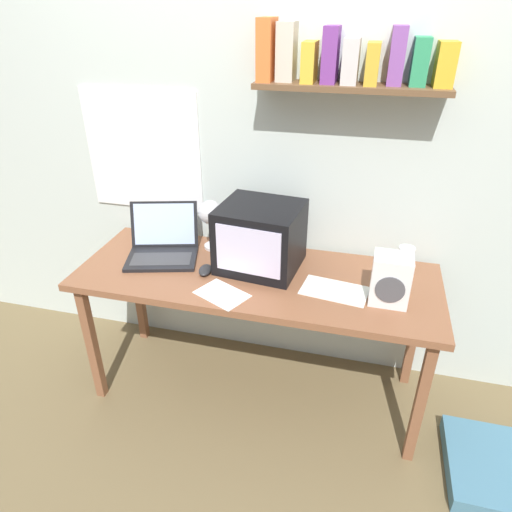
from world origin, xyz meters
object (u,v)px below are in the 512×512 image
(desk_lamp, at_px, (211,216))
(loose_paper_near_laptop, at_px, (334,290))
(computer_mouse, at_px, (205,270))
(floor_cushion, at_px, (501,471))
(juice_glass, at_px, (405,262))
(laptop, at_px, (163,243))
(crt_monitor, at_px, (261,237))
(loose_paper_near_monitor, at_px, (222,294))
(corner_desk, at_px, (256,285))
(space_heater, at_px, (391,279))

(desk_lamp, relative_size, loose_paper_near_laptop, 0.93)
(computer_mouse, height_order, floor_cushion, computer_mouse)
(juice_glass, height_order, floor_cushion, juice_glass)
(juice_glass, bearing_deg, laptop, -175.10)
(crt_monitor, relative_size, desk_lamp, 1.40)
(juice_glass, distance_m, loose_paper_near_laptop, 0.39)
(loose_paper_near_laptop, bearing_deg, juice_glass, 37.56)
(laptop, relative_size, desk_lamp, 1.42)
(desk_lamp, height_order, computer_mouse, desk_lamp)
(juice_glass, xyz_separation_m, loose_paper_near_monitor, (-0.79, -0.39, -0.06))
(laptop, height_order, loose_paper_near_monitor, laptop)
(loose_paper_near_laptop, xyz_separation_m, floor_cushion, (0.83, -0.21, -0.70))
(crt_monitor, xyz_separation_m, loose_paper_near_monitor, (-0.11, -0.29, -0.16))
(corner_desk, bearing_deg, desk_lamp, 151.03)
(crt_monitor, bearing_deg, loose_paper_near_monitor, -103.97)
(loose_paper_near_laptop, bearing_deg, computer_mouse, 179.59)
(laptop, bearing_deg, juice_glass, -10.77)
(space_heater, height_order, loose_paper_near_laptop, space_heater)
(corner_desk, xyz_separation_m, loose_paper_near_monitor, (-0.10, -0.21, 0.07))
(corner_desk, height_order, floor_cushion, corner_desk)
(crt_monitor, xyz_separation_m, juice_glass, (0.68, 0.10, -0.10))
(laptop, height_order, floor_cushion, laptop)
(space_heater, relative_size, loose_paper_near_laptop, 0.71)
(space_heater, xyz_separation_m, floor_cushion, (0.59, -0.19, -0.81))
(crt_monitor, distance_m, desk_lamp, 0.29)
(crt_monitor, height_order, desk_lamp, crt_monitor)
(crt_monitor, relative_size, space_heater, 1.84)
(juice_glass, xyz_separation_m, floor_cushion, (0.52, -0.45, -0.76))
(loose_paper_near_laptop, bearing_deg, crt_monitor, 159.90)
(corner_desk, relative_size, loose_paper_near_monitor, 6.45)
(floor_cushion, bearing_deg, space_heater, 162.44)
(space_heater, bearing_deg, loose_paper_near_laptop, 174.73)
(corner_desk, xyz_separation_m, laptop, (-0.51, 0.08, 0.13))
(laptop, bearing_deg, space_heater, -23.56)
(corner_desk, bearing_deg, loose_paper_near_laptop, -8.08)
(loose_paper_near_laptop, height_order, loose_paper_near_monitor, same)
(loose_paper_near_laptop, height_order, floor_cushion, loose_paper_near_laptop)
(crt_monitor, height_order, loose_paper_near_laptop, crt_monitor)
(laptop, xyz_separation_m, desk_lamp, (0.24, 0.07, 0.15))
(computer_mouse, bearing_deg, crt_monitor, 28.75)
(space_heater, bearing_deg, desk_lamp, 166.35)
(crt_monitor, bearing_deg, space_heater, -8.84)
(computer_mouse, bearing_deg, juice_glass, 13.91)
(corner_desk, xyz_separation_m, loose_paper_near_laptop, (0.38, -0.05, 0.07))
(corner_desk, relative_size, crt_monitor, 4.22)
(corner_desk, distance_m, loose_paper_near_laptop, 0.39)
(space_heater, xyz_separation_m, loose_paper_near_laptop, (-0.23, 0.02, -0.11))
(loose_paper_near_laptop, relative_size, loose_paper_near_monitor, 1.18)
(desk_lamp, xyz_separation_m, computer_mouse, (0.03, -0.20, -0.20))
(laptop, xyz_separation_m, floor_cushion, (1.72, -0.34, -0.76))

